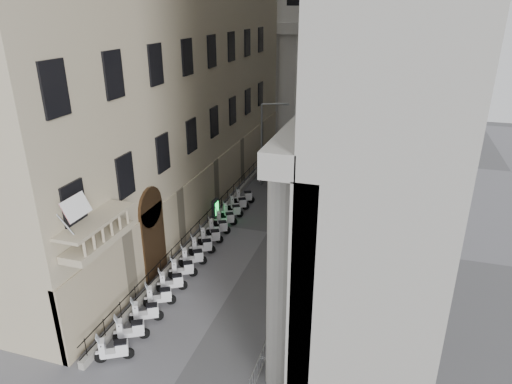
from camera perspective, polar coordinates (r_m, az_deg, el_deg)
far_building at (r=57.23m, az=10.07°, el=22.07°), size 22.00×10.00×30.00m
iron_fence at (r=32.90m, az=-6.38°, el=-4.90°), size 0.30×28.00×1.40m
blue_awning at (r=37.98m, az=10.29°, el=-1.27°), size 1.60×3.00×3.00m
flag at (r=23.46m, az=-18.84°, el=-18.86°), size 1.00×1.40×8.20m
scooter_0 at (r=23.06m, az=-17.12°, el=-19.43°), size 1.50×1.17×1.50m
scooter_1 at (r=23.93m, az=-15.19°, el=-17.39°), size 1.50×1.17×1.50m
scooter_2 at (r=24.86m, az=-13.43°, el=-15.48°), size 1.50×1.17×1.50m
scooter_3 at (r=25.83m, az=-11.84°, el=-13.70°), size 1.50×1.17×1.50m
scooter_4 at (r=26.84m, az=-10.38°, el=-12.03°), size 1.50×1.17×1.50m
scooter_5 at (r=27.89m, az=-9.05°, el=-10.49°), size 1.50×1.17×1.50m
scooter_6 at (r=28.97m, az=-7.82°, el=-9.05°), size 1.50×1.17×1.50m
scooter_7 at (r=30.08m, az=-6.69°, el=-7.72°), size 1.50×1.17×1.50m
scooter_8 at (r=31.21m, az=-5.66°, el=-6.48°), size 1.50×1.17×1.50m
scooter_9 at (r=32.37m, az=-4.69°, el=-5.32°), size 1.50×1.17×1.50m
scooter_10 at (r=33.55m, az=-3.80°, el=-4.24°), size 1.50×1.17×1.50m
scooter_11 at (r=34.75m, az=-2.98°, el=-3.24°), size 1.50×1.17×1.50m
scooter_12 at (r=35.96m, az=-2.21°, el=-2.30°), size 1.50×1.17×1.50m
scooter_13 at (r=37.19m, az=-1.49°, el=-1.43°), size 1.50×1.17×1.50m
barrier_0 at (r=21.33m, az=0.28°, el=-22.33°), size 0.60×2.40×1.10m
barrier_1 at (r=23.11m, az=2.17°, el=-18.14°), size 0.60×2.40×1.10m
barrier_2 at (r=25.00m, az=3.71°, el=-14.56°), size 0.60×2.40×1.10m
barrier_3 at (r=27.00m, az=4.98°, el=-11.48°), size 0.60×2.40×1.10m
barrier_4 at (r=29.08m, az=6.06°, el=-8.83°), size 0.60×2.40×1.10m
barrier_5 at (r=31.21m, az=6.97°, el=-6.54°), size 0.60×2.40×1.10m
barrier_6 at (r=33.40m, az=7.77°, el=-4.54°), size 0.60×2.40×1.10m
barrier_7 at (r=35.63m, az=8.46°, el=-2.79°), size 0.60×2.40×1.10m
barrier_8 at (r=37.89m, az=9.06°, el=-1.25°), size 0.60×2.40×1.10m
security_tent at (r=41.70m, az=2.85°, el=5.23°), size 4.02×4.02×3.27m
street_lamp at (r=39.74m, az=1.08°, el=6.77°), size 2.26×1.04×7.32m
info_kiosk at (r=33.96m, az=-5.09°, el=-2.30°), size 0.28×0.82×1.74m
pedestrian_a at (r=39.85m, az=6.04°, el=1.64°), size 0.81×0.63×1.96m
pedestrian_b at (r=36.54m, az=5.62°, el=-0.41°), size 1.10×1.00×1.84m
pedestrian_c at (r=41.98m, az=4.98°, el=2.67°), size 1.06×1.00×1.82m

